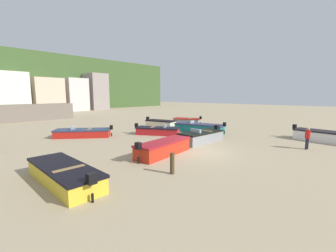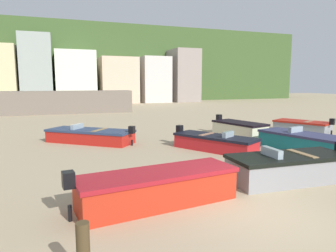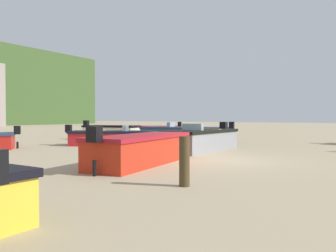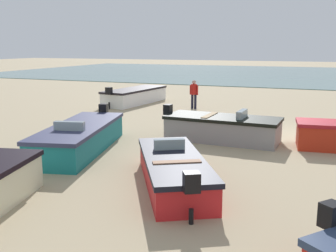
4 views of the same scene
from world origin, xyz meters
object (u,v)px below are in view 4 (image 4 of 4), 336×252
Objects in this scene: beach_walker_foreground at (194,92)px; boat_white_2 at (135,96)px; boat_grey_1 at (222,128)px; boat_teal_3 at (80,137)px; boat_red_4 at (174,171)px.

boat_white_2 is at bearing 1.39° from beach_walker_foreground.
beach_walker_foreground reaches higher than boat_grey_1.
beach_walker_foreground is at bearing -107.97° from boat_teal_3.
boat_red_4 is 2.74× the size of beach_walker_foreground.
boat_grey_1 reaches higher than boat_teal_3.
boat_red_4 is at bearing 3.15° from boat_grey_1.
boat_white_2 is at bearing -86.79° from boat_teal_3.
boat_teal_3 is at bearing 123.79° from boat_red_4.
beach_walker_foreground is at bearing -151.52° from boat_grey_1.
beach_walker_foreground is (3.37, -6.96, 0.48)m from boat_grey_1.
boat_white_2 is at bearing -133.40° from boat_grey_1.
beach_walker_foreground is (-0.76, -10.11, 0.50)m from boat_teal_3.
boat_white_2 is (7.42, -7.70, -0.01)m from boat_grey_1.
beach_walker_foreground reaches higher than boat_red_4.
boat_teal_3 is 3.42× the size of beach_walker_foreground.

